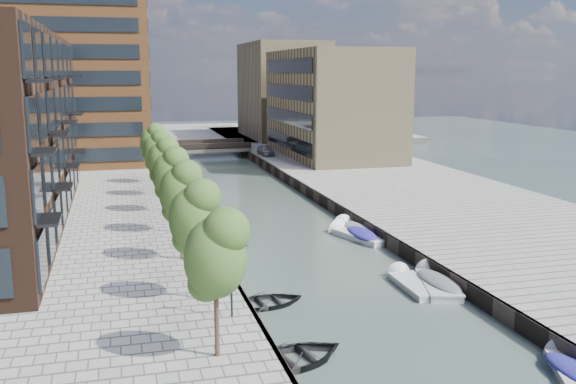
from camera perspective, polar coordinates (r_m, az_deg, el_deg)
name	(u,v)px	position (r m, az deg, el deg)	size (l,w,h in m)	color
water	(247,199)	(62.39, -3.64, -0.65)	(300.00, 300.00, 0.00)	#38473F
quay_right	(399,187)	(67.24, 9.85, 0.47)	(20.00, 140.00, 1.00)	gray
quay_wall_left	(184,197)	(61.41, -9.23, -0.47)	(0.25, 140.00, 1.00)	#332823
quay_wall_right	(307,191)	(63.75, 1.74, 0.07)	(0.25, 140.00, 1.00)	#332823
far_closure	(183,135)	(121.16, -9.30, 4.99)	(80.00, 40.00, 1.00)	gray
apartment_block	(1,131)	(50.80, -24.12, 4.97)	(8.00, 38.00, 14.00)	black
tower	(70,40)	(85.22, -18.84, 12.66)	(18.00, 18.00, 30.00)	brown
tan_block_near	(331,103)	(86.74, 3.87, 7.86)	(12.00, 25.00, 14.00)	tan
tan_block_far	(283,90)	(111.61, -0.49, 9.03)	(12.00, 20.00, 16.00)	tan
bridge	(203,148)	(93.40, -7.55, 3.93)	(13.00, 6.00, 1.30)	gray
tree_0	(215,252)	(25.22, -6.48, -5.34)	(2.50, 2.50, 5.95)	#382619
tree_1	(194,214)	(31.95, -8.37, -1.96)	(2.50, 2.50, 5.95)	#382619
tree_2	(180,189)	(38.78, -9.60, 0.24)	(2.50, 2.50, 5.95)	#382619
tree_3	(170,172)	(45.66, -10.45, 1.78)	(2.50, 2.50, 5.95)	#382619
tree_4	(163,159)	(52.57, -11.08, 2.91)	(2.50, 2.50, 5.95)	#382619
tree_5	(157,149)	(59.50, -11.57, 3.78)	(2.50, 2.50, 5.95)	#382619
tree_6	(152,141)	(66.45, -11.95, 4.47)	(2.50, 2.50, 5.95)	#382619
lamp_0	(231,265)	(29.71, -5.09, -6.44)	(0.24, 0.24, 4.12)	black
lamp_1	(191,199)	(45.10, -8.62, -0.59)	(0.24, 0.24, 4.12)	black
lamp_2	(171,166)	(60.81, -10.34, 2.26)	(0.24, 0.24, 4.12)	black
sloop_0	(267,306)	(34.57, -1.90, -10.06)	(2.98, 4.17, 0.86)	black
sloop_1	(293,364)	(28.20, 0.47, -15.04)	(3.51, 4.91, 1.02)	black
sloop_2	(216,233)	(49.75, -6.45, -3.62)	(3.69, 5.17, 1.07)	maroon
sloop_3	(221,249)	(45.22, -5.97, -5.08)	(2.93, 4.10, 0.85)	silver
sloop_4	(217,245)	(46.40, -6.33, -4.67)	(3.51, 4.91, 1.02)	#242326
motorboat_0	(575,372)	(29.49, 24.15, -14.43)	(3.22, 4.80, 1.52)	#B9B9B7
motorboat_1	(437,283)	(38.38, 13.08, -7.86)	(3.22, 5.58, 1.76)	#B0B0AE
motorboat_2	(411,284)	(38.18, 10.88, -8.07)	(1.74, 4.79, 1.59)	beige
motorboat_3	(357,235)	(48.11, 6.17, -3.85)	(3.47, 5.65, 1.78)	white
motorboat_4	(354,229)	(49.87, 5.86, -3.33)	(1.91, 5.09, 1.68)	white
car	(265,150)	(87.37, -2.02, 3.75)	(1.64, 4.08, 1.39)	#929697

